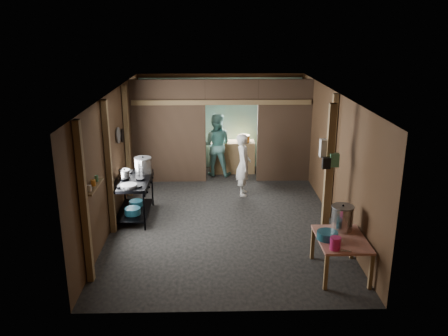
{
  "coord_description": "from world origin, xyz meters",
  "views": [
    {
      "loc": [
        -0.23,
        -9.2,
        3.94
      ],
      "look_at": [
        0.0,
        -0.2,
        1.1
      ],
      "focal_mm": 37.37,
      "sensor_mm": 36.0,
      "label": 1
    }
  ],
  "objects_px": {
    "pink_bucket": "(335,243)",
    "stove_pot_large": "(143,166)",
    "stock_pot": "(342,218)",
    "yellow_tub": "(244,138)",
    "prep_table": "(340,256)",
    "cook": "(243,165)",
    "gas_range": "(134,199)"
  },
  "relations": [
    {
      "from": "gas_range",
      "to": "pink_bucket",
      "type": "relative_size",
      "value": 7.11
    },
    {
      "from": "prep_table",
      "to": "stock_pot",
      "type": "distance_m",
      "value": 0.61
    },
    {
      "from": "prep_table",
      "to": "cook",
      "type": "xyz_separation_m",
      "value": [
        -1.34,
        3.68,
        0.42
      ]
    },
    {
      "from": "pink_bucket",
      "to": "yellow_tub",
      "type": "relative_size",
      "value": 0.63
    },
    {
      "from": "stock_pot",
      "to": "cook",
      "type": "bearing_deg",
      "value": 113.0
    },
    {
      "from": "pink_bucket",
      "to": "stove_pot_large",
      "type": "bearing_deg",
      "value": 136.52
    },
    {
      "from": "gas_range",
      "to": "prep_table",
      "type": "bearing_deg",
      "value": -32.54
    },
    {
      "from": "stove_pot_large",
      "to": "stock_pot",
      "type": "bearing_deg",
      "value": -34.14
    },
    {
      "from": "prep_table",
      "to": "yellow_tub",
      "type": "xyz_separation_m",
      "value": [
        -1.22,
        5.43,
        0.63
      ]
    },
    {
      "from": "cook",
      "to": "stove_pot_large",
      "type": "bearing_deg",
      "value": 112.55
    },
    {
      "from": "stock_pot",
      "to": "yellow_tub",
      "type": "xyz_separation_m",
      "value": [
        -1.3,
        5.1,
        0.12
      ]
    },
    {
      "from": "yellow_tub",
      "to": "prep_table",
      "type": "bearing_deg",
      "value": -77.37
    },
    {
      "from": "prep_table",
      "to": "stock_pot",
      "type": "height_order",
      "value": "stock_pot"
    },
    {
      "from": "gas_range",
      "to": "stove_pot_large",
      "type": "bearing_deg",
      "value": 67.84
    },
    {
      "from": "yellow_tub",
      "to": "cook",
      "type": "distance_m",
      "value": 1.77
    },
    {
      "from": "stove_pot_large",
      "to": "cook",
      "type": "distance_m",
      "value": 2.39
    },
    {
      "from": "stove_pot_large",
      "to": "gas_range",
      "type": "bearing_deg",
      "value": -112.16
    },
    {
      "from": "stove_pot_large",
      "to": "yellow_tub",
      "type": "relative_size",
      "value": 1.15
    },
    {
      "from": "gas_range",
      "to": "stove_pot_large",
      "type": "relative_size",
      "value": 3.88
    },
    {
      "from": "prep_table",
      "to": "stove_pot_large",
      "type": "distance_m",
      "value": 4.56
    },
    {
      "from": "prep_table",
      "to": "cook",
      "type": "bearing_deg",
      "value": 110.01
    },
    {
      "from": "stock_pot",
      "to": "pink_bucket",
      "type": "relative_size",
      "value": 2.19
    },
    {
      "from": "gas_range",
      "to": "yellow_tub",
      "type": "height_order",
      "value": "yellow_tub"
    },
    {
      "from": "gas_range",
      "to": "prep_table",
      "type": "relative_size",
      "value": 1.35
    },
    {
      "from": "stock_pot",
      "to": "prep_table",
      "type": "bearing_deg",
      "value": -103.89
    },
    {
      "from": "gas_range",
      "to": "stove_pot_large",
      "type": "height_order",
      "value": "stove_pot_large"
    },
    {
      "from": "pink_bucket",
      "to": "yellow_tub",
      "type": "xyz_separation_m",
      "value": [
        -1.01,
        5.8,
        0.21
      ]
    },
    {
      "from": "prep_table",
      "to": "stove_pot_large",
      "type": "height_order",
      "value": "stove_pot_large"
    },
    {
      "from": "stove_pot_large",
      "to": "stock_pot",
      "type": "distance_m",
      "value": 4.38
    },
    {
      "from": "cook",
      "to": "prep_table",
      "type": "bearing_deg",
      "value": -159.46
    },
    {
      "from": "yellow_tub",
      "to": "stove_pot_large",
      "type": "bearing_deg",
      "value": -131.35
    },
    {
      "from": "stock_pot",
      "to": "cook",
      "type": "relative_size",
      "value": 0.3
    }
  ]
}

